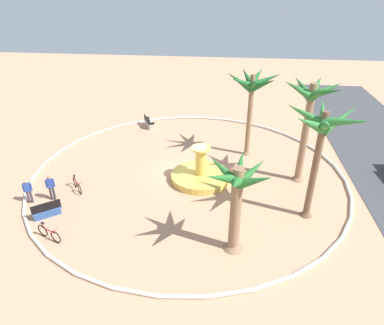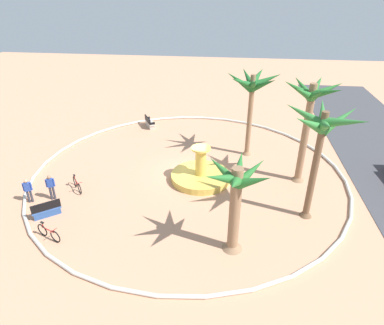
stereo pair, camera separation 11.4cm
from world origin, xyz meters
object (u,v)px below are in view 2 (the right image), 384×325
Objects in this scene: bench_west at (47,211)px; palm_tree_far_side at (310,107)px; bench_east at (150,123)px; fountain at (201,175)px; palm_tree_near_fountain at (322,134)px; person_cyclist_helmet at (28,190)px; bicycle_red_frame at (77,185)px; palm_tree_by_curb at (252,89)px; bicycle_by_lamppost at (49,233)px; palm_tree_mid_plaza at (236,192)px; person_cyclist_photo at (51,186)px.

palm_tree_far_side is at bearing 110.92° from bench_west.
fountain is at bearing 32.47° from bench_east.
palm_tree_near_fountain is (3.27, 6.38, 4.84)m from fountain.
bench_east is 13.96m from bench_west.
bicycle_red_frame is at bearing 125.73° from person_cyclist_helmet.
bicycle_red_frame is at bearing -78.54° from palm_tree_far_side.
palm_tree_near_fountain reaches higher than fountain.
palm_tree_by_curb reaches higher than bench_east.
person_cyclist_helmet is (-1.16, -1.66, 0.55)m from bench_west.
bench_east reaches higher than bicycle_by_lamppost.
person_cyclist_helmet reaches higher than bicycle_red_frame.
bench_west is (5.70, -14.91, -4.84)m from palm_tree_far_side.
bicycle_red_frame is 0.85× the size of bicycle_by_lamppost.
fountain is 10.75m from person_cyclist_helmet.
palm_tree_mid_plaza is 2.93× the size of person_cyclist_photo.
palm_tree_far_side reaches higher than palm_tree_by_curb.
palm_tree_far_side is 16.44m from person_cyclist_photo.
palm_tree_by_curb is 15.54m from bench_west.
palm_tree_near_fountain reaches higher than bicycle_red_frame.
fountain is 9.46m from person_cyclist_photo.
palm_tree_mid_plaza reaches higher than bicycle_red_frame.
fountain is at bearing 105.71° from bicycle_red_frame.
palm_tree_far_side reaches higher than bicycle_red_frame.
palm_tree_far_side reaches higher than palm_tree_near_fountain.
bicycle_by_lamppost is at bearing -61.35° from palm_tree_far_side.
palm_tree_far_side reaches higher than palm_tree_mid_plaza.
fountain is 8.17m from palm_tree_far_side.
palm_tree_mid_plaza is (3.14, -4.16, -1.81)m from palm_tree_near_fountain.
bench_east is at bearing 168.22° from bench_west.
palm_tree_by_curb is 4.03× the size of bicycle_by_lamppost.
fountain is at bearing 110.85° from person_cyclist_helmet.
bench_west is at bearing -83.39° from palm_tree_near_fountain.
bench_east is at bearing -147.53° from fountain.
palm_tree_mid_plaza is 12.77m from person_cyclist_helmet.
palm_tree_near_fountain is 1.34× the size of palm_tree_mid_plaza.
person_cyclist_helmet is (8.02, -13.24, -4.26)m from palm_tree_by_curb.
palm_tree_by_curb is 10.93m from bench_east.
bicycle_red_frame is at bearing -59.80° from palm_tree_by_curb.
palm_tree_near_fountain is 15.78m from person_cyclist_photo.
bicycle_red_frame is 4.68m from bicycle_by_lamppost.
palm_tree_mid_plaza is at bearing -5.27° from palm_tree_by_curb.
palm_tree_near_fountain is 8.12m from palm_tree_by_curb.
bicycle_by_lamppost is (3.56, -13.67, -4.79)m from palm_tree_near_fountain.
bench_west is 0.94× the size of person_cyclist_photo.
palm_tree_by_curb is at bearing 136.45° from bicycle_by_lamppost.
palm_tree_mid_plaza is (6.41, 2.22, 3.03)m from fountain.
palm_tree_far_side reaches higher than bench_west.
person_cyclist_helmet is (-3.01, -2.75, 0.51)m from bicycle_by_lamppost.
bench_west reaches higher than bicycle_by_lamppost.
bicycle_by_lamppost is at bearing -43.55° from palm_tree_by_curb.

